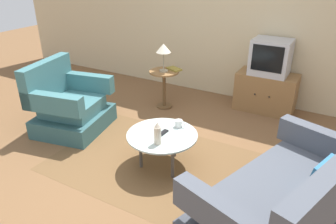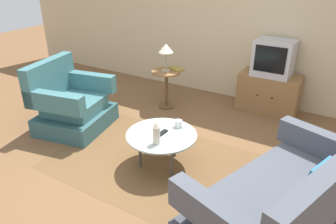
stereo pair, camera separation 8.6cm
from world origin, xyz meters
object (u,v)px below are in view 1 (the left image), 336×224
side_table (164,82)px  television (271,57)px  couch (287,202)px  tv_remote_dark (163,133)px  mug (179,124)px  armchair (69,107)px  table_lamp (164,49)px  coffee_table (162,137)px  book (174,69)px  tv_stand (266,92)px  vase (157,133)px

side_table → television: television is taller
couch → tv_remote_dark: bearing=96.1°
mug → tv_remote_dark: 0.24m
armchair → table_lamp: bearing=136.2°
side_table → television: 1.60m
coffee_table → table_lamp: 1.66m
mug → book: bearing=120.6°
tv_stand → tv_remote_dark: 2.13m
armchair → book: (0.87, 1.35, 0.28)m
tv_stand → television: bearing=-90.0°
vase → book: bearing=113.3°
armchair → tv_remote_dark: 1.56m
coffee_table → side_table: bearing=119.4°
table_lamp → book: size_ratio=1.56×
armchair → vase: 1.65m
television → tv_remote_dark: size_ratio=3.36×
television → tv_stand: bearing=90.0°
side_table → tv_remote_dark: 1.58m
tv_stand → tv_remote_dark: bearing=-106.8°
coffee_table → tv_stand: tv_stand is taller
television → book: bearing=-157.4°
armchair → vase: bearing=66.5°
armchair → coffee_table: (1.54, -0.16, 0.05)m
couch → tv_remote_dark: 1.41m
table_lamp → book: (0.10, 0.14, -0.32)m
book → tv_stand: bearing=46.8°
side_table → television: bearing=25.4°
television → book: (-1.29, -0.53, -0.23)m
table_lamp → tv_stand: bearing=26.0°
side_table → tv_remote_dark: size_ratio=3.72×
armchair → table_lamp: table_lamp is taller
couch → book: bearing=67.2°
mug → tv_remote_dark: bearing=-108.7°
coffee_table → side_table: (-0.78, 1.38, 0.05)m
table_lamp → mug: table_lamp is taller
armchair → table_lamp: 1.56m
couch → coffee_table: 1.41m
table_lamp → mug: 1.49m
table_lamp → tv_remote_dark: 1.64m
side_table → mug: 1.43m
television → book: television is taller
television → mug: (-0.54, -1.80, -0.39)m
vase → tv_remote_dark: size_ratio=1.57×
television → couch: bearing=-72.0°
table_lamp → mug: (0.85, -1.13, -0.48)m
tv_remote_dark → coffee_table: bearing=171.9°
armchair → coffee_table: 1.55m
armchair → mug: size_ratio=8.15×
tv_stand → television: size_ratio=1.63×
armchair → side_table: (0.77, 1.22, 0.10)m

